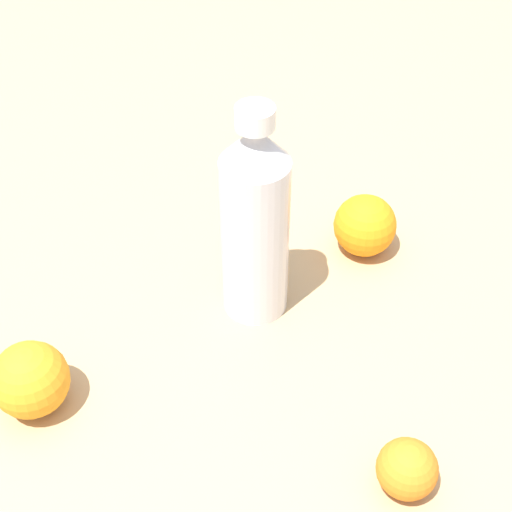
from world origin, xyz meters
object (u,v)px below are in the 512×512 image
(orange_0, at_px, (30,380))
(orange_2, at_px, (407,469))
(water_bottle, at_px, (256,222))
(orange_1, at_px, (365,225))

(orange_0, distance_m, orange_2, 0.40)
(water_bottle, height_order, orange_1, water_bottle)
(water_bottle, relative_size, orange_0, 3.36)
(orange_0, bearing_deg, orange_1, -110.51)
(orange_1, bearing_deg, orange_2, 127.05)
(orange_1, bearing_deg, water_bottle, 71.28)
(orange_2, bearing_deg, orange_0, 21.77)
(orange_0, relative_size, orange_2, 1.37)
(orange_2, bearing_deg, orange_1, -52.95)
(water_bottle, xyz_separation_m, orange_1, (-0.06, -0.16, -0.09))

